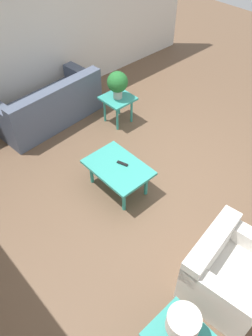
{
  "coord_description": "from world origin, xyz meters",
  "views": [
    {
      "loc": [
        -2.04,
        2.62,
        3.57
      ],
      "look_at": [
        0.18,
        0.58,
        0.55
      ],
      "focal_mm": 35.0,
      "sensor_mm": 36.0,
      "label": 1
    }
  ],
  "objects_px": {
    "side_table_plant": "(118,101)",
    "table_lamp": "(182,325)",
    "armchair": "(227,272)",
    "potted_plant": "(118,83)",
    "sofa": "(50,107)",
    "coffee_table": "(118,169)"
  },
  "relations": [
    {
      "from": "coffee_table",
      "to": "armchair",
      "type": "bearing_deg",
      "value": 176.01
    },
    {
      "from": "side_table_plant",
      "to": "table_lamp",
      "type": "relative_size",
      "value": 1.23
    },
    {
      "from": "armchair",
      "to": "sofa",
      "type": "bearing_deg",
      "value": 77.25
    },
    {
      "from": "sofa",
      "to": "potted_plant",
      "type": "height_order",
      "value": "potted_plant"
    },
    {
      "from": "coffee_table",
      "to": "table_lamp",
      "type": "xyz_separation_m",
      "value": [
        -2.0,
        1.05,
        0.38
      ]
    },
    {
      "from": "side_table_plant",
      "to": "potted_plant",
      "type": "bearing_deg",
      "value": -45.0
    },
    {
      "from": "sofa",
      "to": "side_table_plant",
      "type": "bearing_deg",
      "value": 133.02
    },
    {
      "from": "sofa",
      "to": "coffee_table",
      "type": "distance_m",
      "value": 2.01
    },
    {
      "from": "side_table_plant",
      "to": "armchair",
      "type": "bearing_deg",
      "value": 158.94
    },
    {
      "from": "sofa",
      "to": "table_lamp",
      "type": "bearing_deg",
      "value": 68.38
    },
    {
      "from": "potted_plant",
      "to": "table_lamp",
      "type": "distance_m",
      "value": 3.83
    },
    {
      "from": "side_table_plant",
      "to": "potted_plant",
      "type": "xyz_separation_m",
      "value": [
        0.0,
        -0.0,
        0.36
      ]
    },
    {
      "from": "potted_plant",
      "to": "side_table_plant",
      "type": "bearing_deg",
      "value": 135.0
    },
    {
      "from": "side_table_plant",
      "to": "table_lamp",
      "type": "bearing_deg",
      "value": 146.49
    },
    {
      "from": "armchair",
      "to": "potted_plant",
      "type": "height_order",
      "value": "potted_plant"
    },
    {
      "from": "armchair",
      "to": "side_table_plant",
      "type": "xyz_separation_m",
      "value": [
        3.1,
        -1.19,
        0.11
      ]
    },
    {
      "from": "side_table_plant",
      "to": "potted_plant",
      "type": "relative_size",
      "value": 1.07
    },
    {
      "from": "armchair",
      "to": "side_table_plant",
      "type": "relative_size",
      "value": 2.02
    },
    {
      "from": "side_table_plant",
      "to": "potted_plant",
      "type": "height_order",
      "value": "potted_plant"
    },
    {
      "from": "armchair",
      "to": "table_lamp",
      "type": "height_order",
      "value": "table_lamp"
    },
    {
      "from": "sofa",
      "to": "table_lamp",
      "type": "xyz_separation_m",
      "value": [
        -4.0,
        1.24,
        0.45
      ]
    },
    {
      "from": "armchair",
      "to": "coffee_table",
      "type": "bearing_deg",
      "value": 77.98
    }
  ]
}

